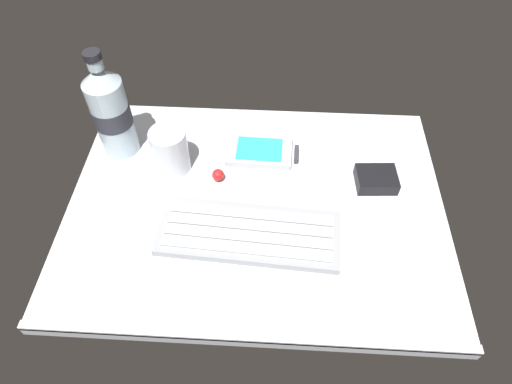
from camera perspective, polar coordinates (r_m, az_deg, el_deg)
name	(u,v)px	position (r cm, az deg, el deg)	size (l,w,h in cm)	color
ground_plane	(256,207)	(75.89, -0.01, -2.02)	(64.00, 48.00, 2.80)	silver
keyboard	(249,233)	(70.72, -0.94, -5.35)	(29.62, 12.77, 1.70)	#93969B
handheld_device	(263,152)	(82.17, 0.91, 5.23)	(12.99, 8.02, 1.50)	#B7BABF
juice_cup	(171,152)	(79.18, -11.01, 5.13)	(6.40, 6.40, 8.50)	silver
water_bottle	(111,111)	(81.83, -18.34, 9.93)	(6.73, 6.73, 20.80)	silver
charger_block	(376,179)	(79.86, 15.33, 1.60)	(7.00, 5.60, 2.40)	black
trackball_mouse	(218,175)	(78.08, -4.94, 2.20)	(2.20, 2.20, 2.20)	red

